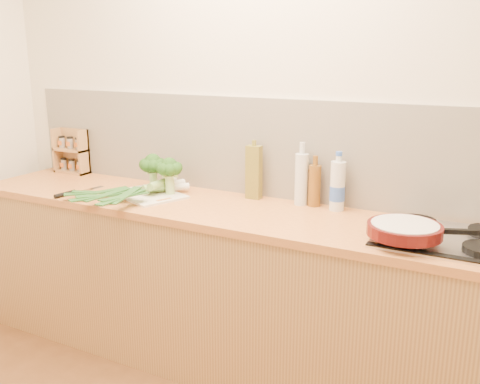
% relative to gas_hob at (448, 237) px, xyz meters
% --- Properties ---
extents(room_shell, '(3.50, 3.50, 3.50)m').
position_rel_gas_hob_xyz_m(room_shell, '(-1.02, 0.29, 0.26)').
color(room_shell, beige).
rests_on(room_shell, ground).
extents(counter, '(3.20, 0.62, 0.90)m').
position_rel_gas_hob_xyz_m(counter, '(-1.02, 0.00, -0.46)').
color(counter, '#A98146').
rests_on(counter, ground).
extents(gas_hob, '(0.58, 0.50, 0.04)m').
position_rel_gas_hob_xyz_m(gas_hob, '(0.00, 0.00, 0.00)').
color(gas_hob, silver).
rests_on(gas_hob, counter).
extents(chopping_board, '(0.48, 0.42, 0.01)m').
position_rel_gas_hob_xyz_m(chopping_board, '(-1.58, -0.00, -0.01)').
color(chopping_board, beige).
rests_on(chopping_board, counter).
extents(broccoli_left, '(0.16, 0.16, 0.20)m').
position_rel_gas_hob_xyz_m(broccoli_left, '(-1.62, 0.11, 0.14)').
color(broccoli_left, '#9FC573').
rests_on(broccoli_left, chopping_board).
extents(broccoli_right, '(0.15, 0.15, 0.20)m').
position_rel_gas_hob_xyz_m(broccoli_right, '(-1.47, 0.05, 0.14)').
color(broccoli_right, '#9FC573').
rests_on(broccoli_right, chopping_board).
extents(leek_front, '(0.52, 0.51, 0.04)m').
position_rel_gas_hob_xyz_m(leek_front, '(-1.61, -0.01, 0.02)').
color(leek_front, white).
rests_on(leek_front, chopping_board).
extents(leek_mid, '(0.33, 0.62, 0.04)m').
position_rel_gas_hob_xyz_m(leek_mid, '(-1.57, -0.06, 0.04)').
color(leek_mid, white).
rests_on(leek_mid, chopping_board).
extents(leek_back, '(0.10, 0.64, 0.04)m').
position_rel_gas_hob_xyz_m(leek_back, '(-1.52, -0.08, 0.06)').
color(leek_back, white).
rests_on(leek_back, chopping_board).
extents(chefs_knife, '(0.07, 0.33, 0.02)m').
position_rel_gas_hob_xyz_m(chefs_knife, '(-1.97, -0.19, -0.00)').
color(chefs_knife, silver).
rests_on(chefs_knife, counter).
extents(skillet, '(0.43, 0.31, 0.05)m').
position_rel_gas_hob_xyz_m(skillet, '(-0.16, -0.13, 0.05)').
color(skillet, '#4B0E0C').
rests_on(skillet, gas_hob).
extents(spice_rack, '(0.24, 0.10, 0.29)m').
position_rel_gas_hob_xyz_m(spice_rack, '(-2.38, 0.25, 0.11)').
color(spice_rack, tan).
rests_on(spice_rack, counter).
extents(oil_tin, '(0.08, 0.05, 0.32)m').
position_rel_gas_hob_xyz_m(oil_tin, '(-1.03, 0.22, 0.13)').
color(oil_tin, olive).
rests_on(oil_tin, counter).
extents(glass_bottle, '(0.07, 0.07, 0.33)m').
position_rel_gas_hob_xyz_m(glass_bottle, '(-0.76, 0.23, 0.13)').
color(glass_bottle, silver).
rests_on(glass_bottle, counter).
extents(amber_bottle, '(0.06, 0.06, 0.27)m').
position_rel_gas_hob_xyz_m(amber_bottle, '(-0.69, 0.24, 0.10)').
color(amber_bottle, brown).
rests_on(amber_bottle, counter).
extents(water_bottle, '(0.08, 0.08, 0.28)m').
position_rel_gas_hob_xyz_m(water_bottle, '(-0.56, 0.22, 0.10)').
color(water_bottle, silver).
rests_on(water_bottle, counter).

